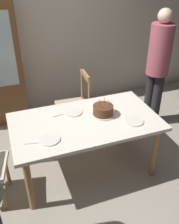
% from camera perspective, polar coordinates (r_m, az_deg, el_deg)
% --- Properties ---
extents(ground, '(6.40, 6.40, 0.00)m').
position_cam_1_polar(ground, '(3.31, -0.83, -12.44)').
color(ground, '#9E9384').
extents(back_wall, '(6.40, 0.10, 2.60)m').
position_cam_1_polar(back_wall, '(4.29, -9.69, 17.74)').
color(back_wall, beige).
rests_on(back_wall, ground).
extents(dining_table, '(1.66, 0.93, 0.73)m').
position_cam_1_polar(dining_table, '(2.90, -0.93, -3.30)').
color(dining_table, silver).
rests_on(dining_table, ground).
extents(birthday_cake, '(0.28, 0.28, 0.19)m').
position_cam_1_polar(birthday_cake, '(2.92, 3.07, 0.37)').
color(birthday_cake, silver).
rests_on(birthday_cake, dining_table).
extents(plate_near_celebrant, '(0.22, 0.22, 0.01)m').
position_cam_1_polar(plate_near_celebrant, '(2.59, -9.02, -6.10)').
color(plate_near_celebrant, silver).
rests_on(plate_near_celebrant, dining_table).
extents(plate_far_side, '(0.22, 0.22, 0.01)m').
position_cam_1_polar(plate_far_side, '(2.99, -3.77, -0.03)').
color(plate_far_side, silver).
rests_on(plate_far_side, dining_table).
extents(plate_near_guest, '(0.22, 0.22, 0.01)m').
position_cam_1_polar(plate_near_guest, '(2.87, 9.90, -2.02)').
color(plate_near_guest, silver).
rests_on(plate_near_guest, dining_table).
extents(fork_near_celebrant, '(0.18, 0.06, 0.01)m').
position_cam_1_polar(fork_near_celebrant, '(2.58, -12.49, -6.87)').
color(fork_near_celebrant, silver).
rests_on(fork_near_celebrant, dining_table).
extents(fork_far_side, '(0.18, 0.04, 0.01)m').
position_cam_1_polar(fork_far_side, '(2.96, -6.72, -0.66)').
color(fork_far_side, silver).
rests_on(fork_far_side, dining_table).
extents(chair_spindle_back, '(0.46, 0.46, 0.95)m').
position_cam_1_polar(chair_spindle_back, '(3.65, -3.41, 1.29)').
color(chair_spindle_back, tan).
rests_on(chair_spindle_back, ground).
extents(person_guest, '(0.32, 0.32, 1.74)m').
position_cam_1_polar(person_guest, '(3.80, 15.16, 10.49)').
color(person_guest, '#262328').
rests_on(person_guest, ground).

